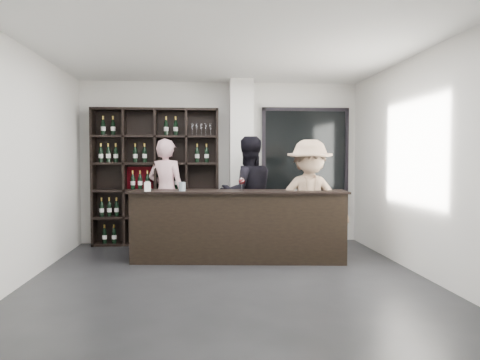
{
  "coord_description": "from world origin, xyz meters",
  "views": [
    {
      "loc": [
        -0.33,
        -5.76,
        1.52
      ],
      "look_at": [
        0.22,
        1.1,
        1.21
      ],
      "focal_mm": 35.0,
      "sensor_mm": 36.0,
      "label": 1
    }
  ],
  "objects": [
    {
      "name": "taster_black",
      "position": [
        0.41,
        1.85,
        0.94
      ],
      "size": [
        1.02,
        0.86,
        1.88
      ],
      "primitive_type": "imported",
      "rotation": [
        0.0,
        0.0,
        3.31
      ],
      "color": "black",
      "rests_on": "floor"
    },
    {
      "name": "tasting_counter",
      "position": [
        0.19,
        1.1,
        0.53
      ],
      "size": [
        3.19,
        0.66,
        1.05
      ],
      "rotation": [
        0.0,
        0.0,
        -0.1
      ],
      "color": "black",
      "rests_on": "floor"
    },
    {
      "name": "wine_glass",
      "position": [
        0.24,
        1.12,
        1.16
      ],
      "size": [
        0.09,
        0.09,
        0.22
      ],
      "primitive_type": null,
      "rotation": [
        0.0,
        0.0,
        -0.0
      ],
      "color": "white",
      "rests_on": "tasting_counter"
    },
    {
      "name": "glass_panel",
      "position": [
        1.55,
        2.69,
        1.4
      ],
      "size": [
        1.6,
        0.08,
        2.1
      ],
      "color": "black",
      "rests_on": "floor"
    },
    {
      "name": "structural_column",
      "position": [
        0.35,
        2.47,
        1.45
      ],
      "size": [
        0.4,
        0.4,
        2.9
      ],
      "primitive_type": "cube",
      "color": "silver",
      "rests_on": "floor"
    },
    {
      "name": "spit_cup",
      "position": [
        -0.63,
        1.09,
        1.11
      ],
      "size": [
        0.12,
        0.12,
        0.13
      ],
      "primitive_type": "cylinder",
      "rotation": [
        0.0,
        0.0,
        -0.33
      ],
      "color": "#CDEBF9",
      "rests_on": "tasting_counter"
    },
    {
      "name": "card_stand",
      "position": [
        -1.12,
        1.04,
        1.11
      ],
      "size": [
        0.1,
        0.07,
        0.13
      ],
      "primitive_type": "cube",
      "rotation": [
        0.0,
        0.0,
        0.38
      ],
      "color": "white",
      "rests_on": "tasting_counter"
    },
    {
      "name": "taster_pink",
      "position": [
        -0.96,
        2.4,
        0.93
      ],
      "size": [
        0.8,
        0.68,
        1.86
      ],
      "primitive_type": "imported",
      "rotation": [
        0.0,
        0.0,
        2.74
      ],
      "color": "#F4B7C0",
      "rests_on": "floor"
    },
    {
      "name": "floor",
      "position": [
        0.0,
        0.0,
        -0.01
      ],
      "size": [
        5.0,
        5.5,
        0.01
      ],
      "primitive_type": "cube",
      "color": "black",
      "rests_on": "ground"
    },
    {
      "name": "wine_shelf",
      "position": [
        -1.15,
        2.57,
        1.2
      ],
      "size": [
        2.2,
        0.35,
        2.4
      ],
      "primitive_type": null,
      "color": "black",
      "rests_on": "floor"
    },
    {
      "name": "napkin_stack",
      "position": [
        1.03,
        1.17,
        1.06
      ],
      "size": [
        0.15,
        0.15,
        0.02
      ],
      "primitive_type": "cube",
      "rotation": [
        0.0,
        0.0,
        -0.2
      ],
      "color": "white",
      "rests_on": "tasting_counter"
    },
    {
      "name": "customer",
      "position": [
        1.26,
        1.05,
        0.9
      ],
      "size": [
        1.2,
        0.74,
        1.8
      ],
      "primitive_type": "imported",
      "rotation": [
        0.0,
        0.0,
        -0.06
      ],
      "color": "tan",
      "rests_on": "floor"
    }
  ]
}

